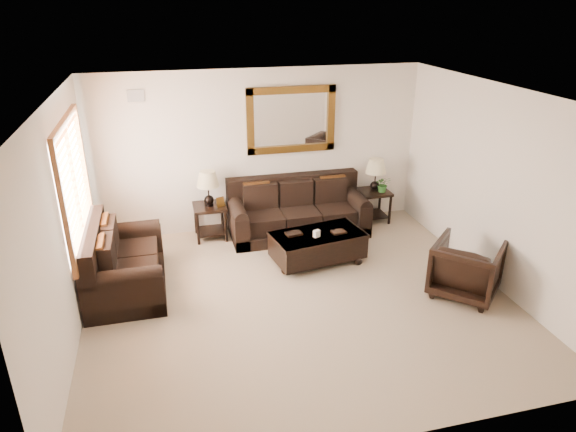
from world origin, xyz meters
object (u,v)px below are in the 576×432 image
object	(u,v)px
end_table_left	(209,195)
coffee_table	(318,244)
sofa	(297,214)
loveseat	(121,266)
end_table_right	(375,181)
armchair	(467,266)

from	to	relation	value
end_table_left	coffee_table	bearing A→B (deg)	-40.08
sofa	loveseat	size ratio (longest dim) A/B	1.35
end_table_right	armchair	distance (m)	2.66
sofa	end_table_left	world-z (taller)	end_table_left
armchair	coffee_table	bearing A→B (deg)	6.02
loveseat	end_table_right	bearing A→B (deg)	-72.32
armchair	loveseat	bearing A→B (deg)	30.20
end_table_left	end_table_right	size ratio (longest dim) A/B	1.01
end_table_right	coffee_table	distance (m)	1.95
loveseat	end_table_right	world-z (taller)	end_table_right
sofa	coffee_table	bearing A→B (deg)	-88.83
sofa	loveseat	bearing A→B (deg)	-156.72
loveseat	coffee_table	distance (m)	2.84
end_table_left	end_table_right	world-z (taller)	end_table_left
end_table_left	sofa	bearing A→B (deg)	-5.71
sofa	end_table_right	distance (m)	1.52
sofa	loveseat	world-z (taller)	loveseat
end_table_left	end_table_right	distance (m)	2.91
coffee_table	end_table_left	bearing A→B (deg)	130.46
end_table_right	sofa	bearing A→B (deg)	-174.14
sofa	coffee_table	world-z (taller)	sofa
sofa	end_table_left	xyz separation A→B (m)	(-1.45, 0.15, 0.42)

